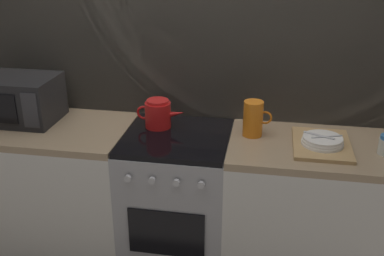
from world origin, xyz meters
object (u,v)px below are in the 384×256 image
at_px(stove_unit, 177,204).
at_px(kettle, 158,114).
at_px(microwave, 18,99).
at_px(pitcher, 253,119).
at_px(dish_pile, 322,143).

xyz_separation_m(stove_unit, kettle, (-0.13, 0.10, 0.53)).
xyz_separation_m(stove_unit, microwave, (-0.97, 0.06, 0.59)).
xyz_separation_m(microwave, pitcher, (1.39, 0.01, -0.03)).
xyz_separation_m(kettle, dish_pile, (0.92, -0.12, -0.06)).
bearing_deg(pitcher, microwave, -179.43).
distance_m(stove_unit, microwave, 1.14).
bearing_deg(stove_unit, dish_pile, -1.08).
bearing_deg(dish_pile, microwave, 177.51).
height_order(stove_unit, microwave, microwave).
bearing_deg(kettle, pitcher, -2.68).
bearing_deg(microwave, dish_pile, -2.49).
distance_m(microwave, dish_pile, 1.77).
distance_m(stove_unit, kettle, 0.56).
relative_size(kettle, dish_pile, 0.71).
bearing_deg(stove_unit, pitcher, 10.21).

